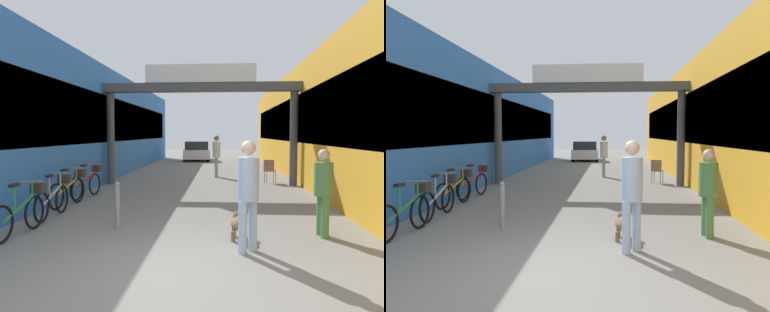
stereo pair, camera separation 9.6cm
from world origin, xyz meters
The scene contains 15 objects.
ground_plane centered at (0.00, 0.00, 0.00)m, with size 80.00×80.00×0.00m, color gray.
storefront_left centered at (-5.09, 11.00, 2.22)m, with size 3.00×26.00×4.44m.
storefront_right centered at (5.09, 11.00, 2.22)m, with size 3.00×26.00×4.44m.
arcade_sign_gateway centered at (0.00, 8.76, 3.08)m, with size 7.40×0.47×4.36m.
pedestrian_with_dog centered at (1.19, 1.04, 1.02)m, with size 0.48×0.48×1.78m.
pedestrian_companion centered at (2.62, 2.06, 0.91)m, with size 0.37×0.39×1.60m.
pedestrian_carrying_crate centered at (0.55, 11.27, 1.04)m, with size 0.34×0.38×1.81m.
dog_on_leash centered at (1.06, 1.80, 0.28)m, with size 0.28×0.63×0.46m.
bicycle_green_nearest centered at (-2.94, 1.77, 0.44)m, with size 0.46×1.69×0.98m.
bicycle_silver_second centered at (-3.00, 3.25, 0.44)m, with size 0.46×1.69×0.98m.
bicycle_orange_third centered at (-3.19, 4.58, 0.44)m, with size 0.46×1.68×0.98m.
bicycle_red_farthest centered at (-3.19, 5.90, 0.44)m, with size 0.47×1.67×0.98m.
bollard_post_metal centered at (-1.31, 2.38, 0.48)m, with size 0.10×0.10×0.93m.
cafe_chair_wood_nearer centered at (2.59, 9.47, 0.54)m, with size 0.52×0.52×0.89m.
parked_car_white centered at (-0.98, 21.33, 0.64)m, with size 2.01×4.10×1.33m.
Camera 1 is at (0.77, -4.87, 1.89)m, focal length 35.00 mm.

